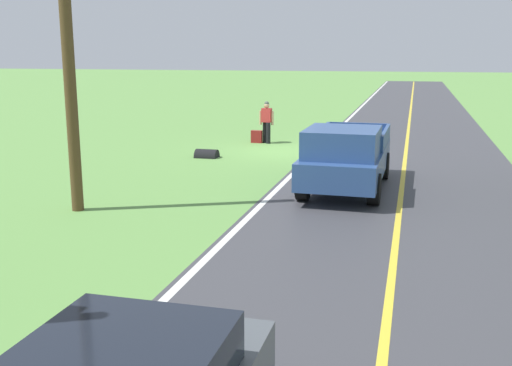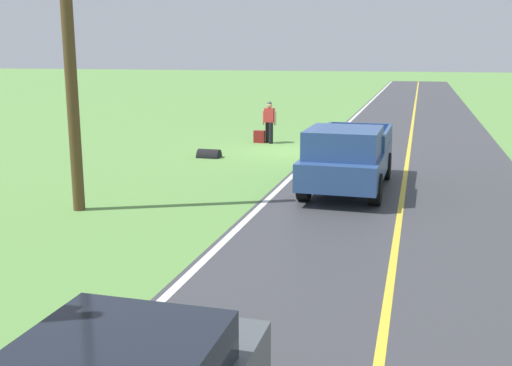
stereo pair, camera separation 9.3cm
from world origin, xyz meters
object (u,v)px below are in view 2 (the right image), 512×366
Objects in this scene: hitchhiker_walking at (269,120)px; suitcase_carried at (259,137)px; pickup_truck_passing at (348,156)px; utility_pole_roadside at (67,19)px.

hitchhiker_walking is 0.84m from suitcase_carried.
suitcase_carried is (0.42, 0.06, -0.72)m from hitchhiker_walking.
hitchhiker_walking is 3.37× the size of suitcase_carried.
pickup_truck_passing is at bearing 32.24° from suitcase_carried.
utility_pole_roadside reaches higher than pickup_truck_passing.
suitcase_carried is 12.62m from utility_pole_roadside.
hitchhiker_walking is 9.11m from pickup_truck_passing.
utility_pole_roadside is at bearing 81.33° from hitchhiker_walking.
hitchhiker_walking is at bearing -98.67° from utility_pole_roadside.
hitchhiker_walking is 12.51m from utility_pole_roadside.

